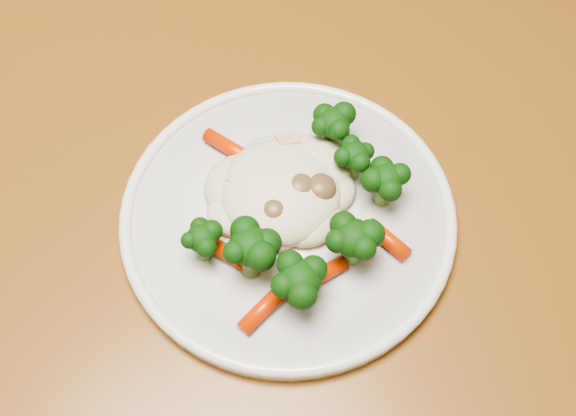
% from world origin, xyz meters
% --- Properties ---
extents(dining_table, '(1.39, 1.06, 0.75)m').
position_xyz_m(dining_table, '(0.13, 0.28, 0.66)').
color(dining_table, brown).
rests_on(dining_table, ground).
extents(plate, '(0.26, 0.26, 0.01)m').
position_xyz_m(plate, '(0.17, 0.23, 0.76)').
color(plate, white).
rests_on(plate, dining_table).
extents(meal, '(0.18, 0.19, 0.04)m').
position_xyz_m(meal, '(0.18, 0.22, 0.78)').
color(meal, beige).
rests_on(meal, plate).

